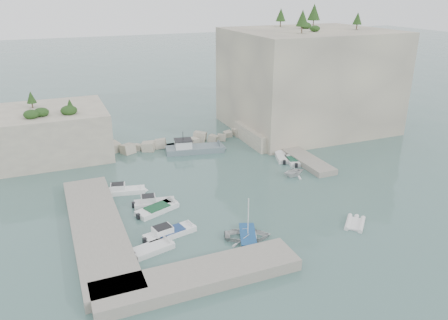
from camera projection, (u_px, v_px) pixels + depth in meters
name	position (u px, v px, depth m)	size (l,w,h in m)	color
ground	(243.00, 201.00, 51.86)	(400.00, 400.00, 0.00)	#496D68
cliff_east	(308.00, 80.00, 76.70)	(26.00, 22.00, 17.00)	beige
cliff_terrace	(269.00, 134.00, 71.50)	(8.00, 10.00, 2.50)	beige
outcrop_west	(51.00, 133.00, 64.91)	(16.00, 14.00, 7.00)	beige
quay_west	(97.00, 229.00, 44.73)	(5.00, 24.00, 1.10)	#9E9689
quay_south	(199.00, 276.00, 37.35)	(18.00, 4.00, 1.10)	#9E9689
ledge_east	(297.00, 154.00, 65.12)	(3.00, 16.00, 0.80)	#9E9689
breakwater	(180.00, 140.00, 70.14)	(28.00, 3.00, 1.40)	beige
motorboat_a	(125.00, 193.00, 53.79)	(5.44, 1.62, 1.40)	white
motorboat_b	(155.00, 205.00, 50.76)	(5.13, 1.68, 1.40)	silver
motorboat_c	(157.00, 211.00, 49.33)	(5.36, 1.95, 0.70)	white
motorboat_d	(170.00, 235.00, 44.56)	(5.91, 1.76, 1.40)	white
motorboat_e	(153.00, 251.00, 41.93)	(4.35, 1.78, 0.70)	silver
rowboat	(248.00, 238.00, 44.04)	(3.37, 4.72, 0.98)	silver
inflatable_dinghy	(355.00, 225.00, 46.57)	(3.59, 1.74, 0.44)	white
tender_east_a	(294.00, 176.00, 58.61)	(2.74, 3.18, 1.67)	silver
tender_east_b	(292.00, 163.00, 63.13)	(4.06, 1.38, 0.70)	white
tender_east_c	(281.00, 159.00, 64.44)	(4.52, 1.46, 0.70)	silver
tender_east_d	(272.00, 151.00, 67.44)	(1.69, 4.50, 1.74)	silver
work_boat	(195.00, 152.00, 67.33)	(9.69, 2.86, 2.20)	slate
rowboat_mast	(248.00, 216.00, 43.09)	(0.10, 0.10, 4.20)	white
vegetation	(280.00, 24.00, 72.59)	(53.48, 13.88, 13.40)	#1E4219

